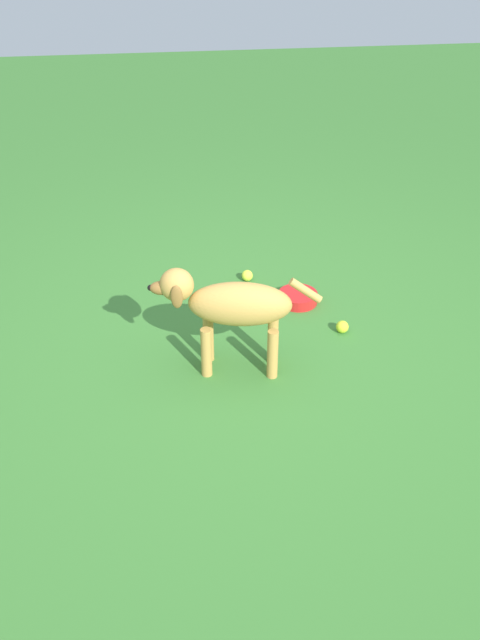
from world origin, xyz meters
The scene contains 5 objects.
ground centered at (0.00, 0.00, 0.00)m, with size 14.00×14.00×0.00m, color #38722D.
dog centered at (-0.12, -0.08, 0.36)m, with size 0.79×0.28×0.54m.
tennis_ball_0 centered at (0.50, 0.14, 0.03)m, with size 0.07×0.07×0.07m, color #CBDF2C.
tennis_ball_1 centered at (0.08, 0.75, 0.03)m, with size 0.07×0.07×0.07m, color #D8E33A.
water_bowl centered at (0.33, 0.47, 0.03)m, with size 0.22×0.22×0.06m, color red.
Camera 1 is at (-0.43, -2.75, 2.03)m, focal length 38.62 mm.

